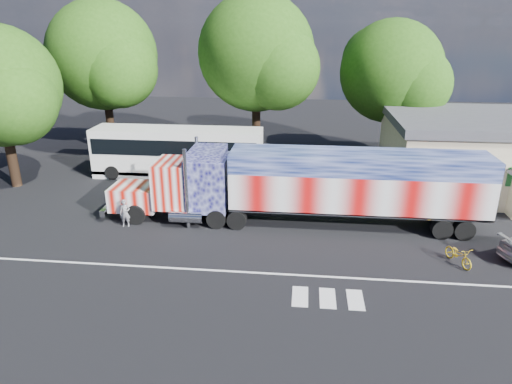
# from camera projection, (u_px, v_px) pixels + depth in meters

# --- Properties ---
(ground) EXTENTS (100.00, 100.00, 0.00)m
(ground) POSITION_uv_depth(u_px,v_px,m) (250.00, 244.00, 24.81)
(ground) COLOR black
(lane_markings) EXTENTS (30.00, 2.67, 0.01)m
(lane_markings) POSITION_uv_depth(u_px,v_px,m) (277.00, 282.00, 21.13)
(lane_markings) COLOR silver
(lane_markings) RESTS_ON ground
(semi_truck) EXTENTS (22.41, 3.54, 4.78)m
(semi_truck) POSITION_uv_depth(u_px,v_px,m) (308.00, 185.00, 26.49)
(semi_truck) COLOR black
(semi_truck) RESTS_ON ground
(coach_bus) EXTENTS (12.95, 3.01, 3.77)m
(coach_bus) POSITION_uv_depth(u_px,v_px,m) (178.00, 152.00, 35.04)
(coach_bus) COLOR white
(coach_bus) RESTS_ON ground
(woman) EXTENTS (0.67, 0.50, 1.67)m
(woman) POSITION_uv_depth(u_px,v_px,m) (125.00, 213.00, 26.67)
(woman) COLOR slate
(woman) RESTS_ON ground
(bicycle) EXTENTS (1.34, 2.01, 1.00)m
(bicycle) POSITION_uv_depth(u_px,v_px,m) (459.00, 255.00, 22.61)
(bicycle) COLOR gold
(bicycle) RESTS_ON ground
(tree_ne_a) EXTENTS (8.87, 8.45, 11.69)m
(tree_ne_a) POSITION_uv_depth(u_px,v_px,m) (393.00, 72.00, 37.74)
(tree_ne_a) COLOR black
(tree_ne_a) RESTS_ON ground
(tree_n_mid) EXTENTS (9.73, 9.27, 13.64)m
(tree_n_mid) POSITION_uv_depth(u_px,v_px,m) (258.00, 54.00, 36.30)
(tree_n_mid) COLOR black
(tree_n_mid) RESTS_ON ground
(tree_nw_a) EXTENTS (9.74, 9.28, 13.27)m
(tree_nw_a) POSITION_uv_depth(u_px,v_px,m) (104.00, 56.00, 39.08)
(tree_nw_a) COLOR black
(tree_nw_a) RESTS_ON ground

